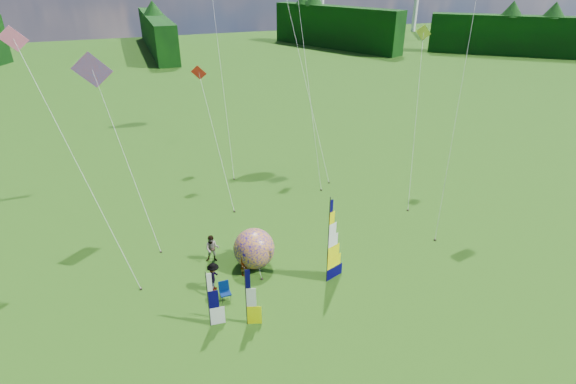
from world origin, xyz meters
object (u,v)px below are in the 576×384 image
object	(u,v)px
side_banner_far	(208,300)
spectator_b	(212,249)
feather_banner_main	(328,243)
kite_whale	(300,46)
bol_inflatable	(254,248)
side_banner_left	(246,298)
spectator_d	(248,243)
camp_chair	(225,292)
spectator_a	(244,263)
spectator_c	(214,277)

from	to	relation	value
side_banner_far	spectator_b	distance (m)	5.80
feather_banner_main	kite_whale	xyz separation A→B (m)	(5.47, 18.35, 7.74)
bol_inflatable	side_banner_left	bearing A→B (deg)	-110.88
spectator_d	camp_chair	xyz separation A→B (m)	(-2.42, -3.89, -0.30)
spectator_a	spectator_d	size ratio (longest dim) A/B	1.02
spectator_b	spectator_c	bearing A→B (deg)	-82.89
bol_inflatable	spectator_c	world-z (taller)	bol_inflatable
side_banner_far	camp_chair	bearing A→B (deg)	60.05
spectator_c	side_banner_far	bearing A→B (deg)	-170.46
feather_banner_main	side_banner_far	world-z (taller)	feather_banner_main
bol_inflatable	spectator_b	size ratio (longest dim) A/B	1.38
spectator_b	spectator_d	size ratio (longest dim) A/B	1.08
side_banner_left	kite_whale	world-z (taller)	kite_whale
feather_banner_main	spectator_d	bearing A→B (deg)	108.94
spectator_c	spectator_d	distance (m)	4.00
spectator_a	kite_whale	xyz separation A→B (m)	(9.80, 15.99, 9.60)
bol_inflatable	spectator_d	distance (m)	1.42
spectator_b	spectator_d	world-z (taller)	spectator_b
side_banner_left	spectator_c	xyz separation A→B (m)	(-1.01, 3.29, -0.82)
spectator_c	spectator_d	world-z (taller)	spectator_c
side_banner_far	bol_inflatable	xyz separation A→B (m)	(3.64, 4.21, -0.40)
side_banner_left	bol_inflatable	xyz separation A→B (m)	(1.82, 4.78, -0.49)
bol_inflatable	spectator_c	distance (m)	3.22
spectator_a	camp_chair	xyz separation A→B (m)	(-1.63, -1.86, -0.31)
side_banner_left	spectator_a	bearing A→B (deg)	94.15
side_banner_far	bol_inflatable	world-z (taller)	side_banner_far
spectator_c	camp_chair	xyz separation A→B (m)	(0.39, -1.04, -0.37)
feather_banner_main	kite_whale	bearing A→B (deg)	53.35
side_banner_far	feather_banner_main	bearing A→B (deg)	14.89
spectator_a	spectator_c	bearing A→B (deg)	172.89
spectator_c	spectator_d	size ratio (longest dim) A/B	1.09
side_banner_left	spectator_b	bearing A→B (deg)	112.59
spectator_c	kite_whale	bearing A→B (deg)	-9.13
bol_inflatable	spectator_d	xyz separation A→B (m)	(-0.02, 1.36, -0.41)
side_banner_left	spectator_b	xyz separation A→B (m)	(-0.50, 6.17, -0.83)
side_banner_far	kite_whale	distance (m)	24.88
feather_banner_main	spectator_a	distance (m)	5.27
side_banner_left	side_banner_far	size ratio (longest dim) A/B	1.05
side_banner_far	kite_whale	xyz separation A→B (m)	(12.63, 19.54, 8.80)
side_banner_left	bol_inflatable	world-z (taller)	side_banner_left
side_banner_left	camp_chair	bearing A→B (deg)	123.32
feather_banner_main	spectator_c	bearing A→B (deg)	146.38
feather_banner_main	spectator_b	world-z (taller)	feather_banner_main
side_banner_left	bol_inflatable	size ratio (longest dim) A/B	1.39
spectator_d	feather_banner_main	bearing A→B (deg)	176.51
side_banner_left	spectator_a	xyz separation A→B (m)	(1.01, 4.11, -0.89)
spectator_c	spectator_d	bearing A→B (deg)	-18.62
spectator_a	spectator_d	distance (m)	2.18
spectator_c	camp_chair	distance (m)	1.17
feather_banner_main	kite_whale	distance (m)	20.65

